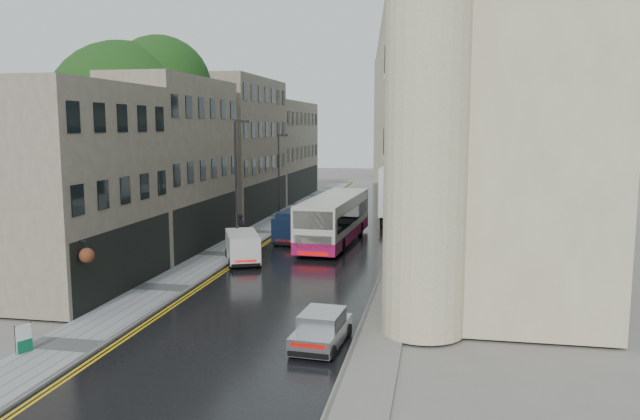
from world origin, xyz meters
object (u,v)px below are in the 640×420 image
(tree_near, at_px, (124,143))
(navy_van, at_px, (276,228))
(tree_far, at_px, (203,147))
(white_lorry, at_px, (382,197))
(cream_bus, at_px, (304,227))
(white_van, at_px, (231,252))
(estate_sign, at_px, (24,339))
(pedestrian, at_px, (241,228))
(lamp_post_near, at_px, (236,189))
(lamp_post_far, at_px, (279,178))
(silver_hatchback, at_px, (293,338))

(tree_near, relative_size, navy_van, 3.08)
(tree_near, xyz_separation_m, tree_far, (0.30, 13.00, -0.72))
(tree_far, relative_size, white_lorry, 1.37)
(tree_near, xyz_separation_m, cream_bus, (11.58, 1.20, -5.29))
(white_van, xyz_separation_m, estate_sign, (-2.76, -14.27, -0.32))
(white_lorry, relative_size, pedestrian, 4.67)
(pedestrian, bearing_deg, lamp_post_near, 126.88)
(tree_far, distance_m, lamp_post_far, 7.08)
(navy_van, bearing_deg, estate_sign, -94.55)
(white_lorry, bearing_deg, tree_far, 177.56)
(white_lorry, bearing_deg, pedestrian, -134.23)
(tree_near, distance_m, white_van, 11.19)
(lamp_post_near, bearing_deg, silver_hatchback, -63.24)
(navy_van, distance_m, pedestrian, 2.54)
(tree_far, bearing_deg, cream_bus, -46.28)
(white_lorry, relative_size, lamp_post_near, 1.10)
(white_van, height_order, lamp_post_near, lamp_post_near)
(pedestrian, xyz_separation_m, lamp_post_far, (0.23, 9.54, 2.63))
(white_lorry, xyz_separation_m, lamp_post_far, (-8.63, 0.49, 1.32))
(lamp_post_far, bearing_deg, pedestrian, -110.63)
(estate_sign, bearing_deg, cream_bus, 97.71)
(cream_bus, distance_m, pedestrian, 5.34)
(navy_van, distance_m, estate_sign, 21.72)
(navy_van, height_order, lamp_post_near, lamp_post_near)
(cream_bus, relative_size, white_lorry, 1.32)
(white_van, relative_size, lamp_post_far, 0.56)
(lamp_post_near, bearing_deg, tree_far, 120.33)
(silver_hatchback, xyz_separation_m, navy_van, (-5.85, 19.71, 0.49))
(pedestrian, xyz_separation_m, lamp_post_near, (1.11, -4.19, 3.15))
(white_lorry, distance_m, estate_sign, 32.31)
(white_lorry, xyz_separation_m, white_van, (-7.07, -16.46, -1.46))
(tree_near, height_order, white_lorry, tree_near)
(navy_van, xyz_separation_m, estate_sign, (-3.49, -21.43, -0.55))
(tree_near, relative_size, pedestrian, 7.15)
(tree_near, bearing_deg, navy_van, 18.10)
(cream_bus, bearing_deg, silver_hatchback, -76.12)
(tree_far, height_order, white_van, tree_far)
(white_lorry, relative_size, white_van, 2.24)
(tree_far, height_order, pedestrian, tree_far)
(tree_near, height_order, white_van, tree_near)
(white_lorry, xyz_separation_m, lamp_post_near, (-7.75, -13.24, 1.84))
(lamp_post_near, bearing_deg, navy_van, 72.32)
(tree_far, relative_size, silver_hatchback, 3.52)
(tree_far, height_order, silver_hatchback, tree_far)
(cream_bus, relative_size, estate_sign, 11.99)
(estate_sign, bearing_deg, navy_van, 105.09)
(cream_bus, xyz_separation_m, lamp_post_far, (-4.66, 11.60, 2.07))
(navy_van, bearing_deg, tree_far, 136.45)
(cream_bus, relative_size, navy_van, 2.65)
(tree_far, height_order, white_lorry, tree_far)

